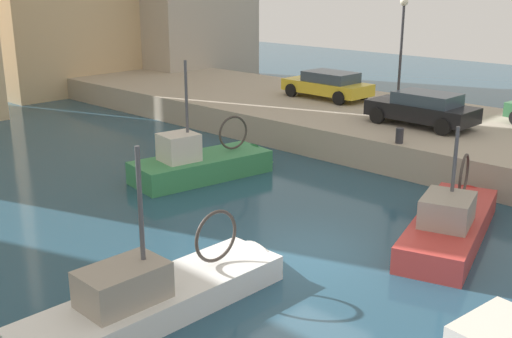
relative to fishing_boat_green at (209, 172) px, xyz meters
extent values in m
plane|color=navy|center=(-2.60, -6.87, -0.12)|extent=(80.00, 80.00, 0.00)
cube|color=#ADA08C|center=(8.90, -6.87, 0.48)|extent=(9.00, 56.00, 1.20)
cube|color=#388951|center=(-0.32, 0.05, -0.12)|extent=(5.22, 2.67, 1.57)
cone|color=#388951|center=(2.48, -0.41, -0.12)|extent=(1.16, 1.83, 1.70)
cube|color=#896B4C|center=(-0.32, 0.05, 0.59)|extent=(5.00, 2.49, 0.08)
cube|color=beige|center=(-1.20, 0.19, 1.12)|extent=(1.38, 1.29, 0.99)
cylinder|color=#4C4C51|center=(-0.84, 0.14, 2.34)|extent=(0.10, 0.10, 3.51)
torus|color=#3F3833|center=(1.06, -0.17, 1.32)|extent=(1.25, 0.28, 1.25)
sphere|color=white|center=(-1.62, 1.32, 0.11)|extent=(0.32, 0.32, 0.32)
cube|color=#BC3833|center=(0.66, -9.01, -0.12)|extent=(5.89, 3.19, 1.39)
cone|color=#BC3833|center=(3.70, -8.12, -0.12)|extent=(1.29, 1.71, 1.51)
cube|color=#9E7A51|center=(0.66, -9.01, 0.50)|extent=(5.64, 3.00, 0.08)
cube|color=gray|center=(0.03, -9.19, 0.94)|extent=(1.80, 1.60, 0.79)
cylinder|color=#4C4C51|center=(0.47, -9.06, 1.79)|extent=(0.10, 0.10, 2.58)
torus|color=#3F3833|center=(2.18, -8.56, 1.26)|extent=(1.27, 0.44, 1.30)
sphere|color=white|center=(-1.23, -8.59, 0.09)|extent=(0.32, 0.32, 0.32)
cube|color=white|center=(-7.33, -6.41, -0.12)|extent=(6.18, 1.76, 1.19)
cone|color=white|center=(-3.90, -6.48, -0.12)|extent=(0.93, 1.50, 1.48)
cube|color=#B2A893|center=(-7.33, -6.41, 0.41)|extent=(5.93, 1.62, 0.08)
cube|color=gray|center=(-8.11, -6.40, 0.85)|extent=(1.75, 1.14, 0.79)
cylinder|color=#4C4C51|center=(-7.59, -6.41, 2.02)|extent=(0.10, 0.10, 3.21)
torus|color=#3F3833|center=(-5.61, -6.45, 1.14)|extent=(1.24, 0.10, 1.24)
sphere|color=white|center=(-9.16, -5.48, 0.06)|extent=(0.32, 0.32, 0.32)
cube|color=gold|center=(9.92, 2.36, 1.63)|extent=(1.99, 4.45, 0.56)
cube|color=#384756|center=(9.91, 2.14, 2.15)|extent=(1.70, 2.51, 0.48)
cylinder|color=black|center=(9.04, 3.88, 1.40)|extent=(0.24, 0.65, 0.64)
cylinder|color=black|center=(10.89, 3.82, 1.40)|extent=(0.24, 0.65, 0.64)
cylinder|color=black|center=(8.95, 0.89, 1.40)|extent=(0.24, 0.65, 0.64)
cylinder|color=black|center=(10.80, 0.83, 1.40)|extent=(0.24, 0.65, 0.64)
cube|color=black|center=(7.78, -3.98, 1.65)|extent=(1.85, 4.30, 0.61)
cube|color=#384756|center=(7.78, -4.20, 2.19)|extent=(1.61, 2.41, 0.46)
cylinder|color=black|center=(6.92, -2.52, 1.40)|extent=(0.23, 0.64, 0.64)
cylinder|color=black|center=(8.70, -2.55, 1.40)|extent=(0.23, 0.64, 0.64)
cylinder|color=black|center=(6.87, -5.42, 1.40)|extent=(0.23, 0.64, 0.64)
cylinder|color=black|center=(8.65, -5.45, 1.40)|extent=(0.23, 0.64, 0.64)
cylinder|color=#2D2D33|center=(4.75, -4.87, 1.35)|extent=(0.28, 0.28, 0.55)
cylinder|color=#38383D|center=(10.40, -1.33, 3.33)|extent=(0.12, 0.12, 4.50)
sphere|color=#F2EACC|center=(10.40, -1.33, 5.73)|extent=(0.36, 0.36, 0.36)
camera|label=1|loc=(-14.43, -16.12, 6.73)|focal=43.98mm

